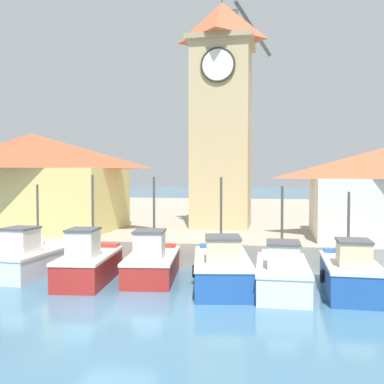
# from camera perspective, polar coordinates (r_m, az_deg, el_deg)

# --- Properties ---
(ground_plane) EXTENTS (300.00, 300.00, 0.00)m
(ground_plane) POSITION_cam_1_polar(r_m,az_deg,el_deg) (15.11, -9.97, -14.68)
(ground_plane) COLOR teal
(quay_wharf) EXTENTS (120.00, 40.00, 1.16)m
(quay_wharf) POSITION_cam_1_polar(r_m,az_deg,el_deg) (40.89, 3.53, -3.12)
(quay_wharf) COLOR #A89E89
(quay_wharf) RESTS_ON ground
(fishing_boat_left_outer) EXTENTS (2.26, 4.33, 3.94)m
(fishing_boat_left_outer) POSITION_cam_1_polar(r_m,az_deg,el_deg) (20.96, -19.85, -7.96)
(fishing_boat_left_outer) COLOR silver
(fishing_boat_left_outer) RESTS_ON ground
(fishing_boat_left_inner) EXTENTS (2.24, 4.45, 4.37)m
(fishing_boat_left_inner) POSITION_cam_1_polar(r_m,az_deg,el_deg) (18.98, -13.00, -8.83)
(fishing_boat_left_inner) COLOR #AD2823
(fishing_boat_left_inner) RESTS_ON ground
(fishing_boat_mid_left) EXTENTS (2.53, 4.66, 4.29)m
(fishing_boat_mid_left) POSITION_cam_1_polar(r_m,az_deg,el_deg) (19.15, -5.10, -8.86)
(fishing_boat_mid_left) COLOR #AD2823
(fishing_boat_mid_left) RESTS_ON ground
(fishing_boat_center) EXTENTS (2.93, 5.43, 4.29)m
(fishing_boat_center) POSITION_cam_1_polar(r_m,az_deg,el_deg) (17.82, 3.79, -9.61)
(fishing_boat_center) COLOR #2356A8
(fishing_boat_center) RESTS_ON ground
(fishing_boat_mid_right) EXTENTS (2.06, 4.66, 3.94)m
(fishing_boat_mid_right) POSITION_cam_1_polar(r_m,az_deg,el_deg) (17.37, 11.37, -10.11)
(fishing_boat_mid_right) COLOR silver
(fishing_boat_mid_right) RESTS_ON ground
(fishing_boat_right_inner) EXTENTS (1.98, 4.40, 3.74)m
(fishing_boat_right_inner) POSITION_cam_1_polar(r_m,az_deg,el_deg) (17.77, 19.44, -9.73)
(fishing_boat_right_inner) COLOR #2356A8
(fishing_boat_right_inner) RESTS_ON ground
(clock_tower) EXTENTS (3.94, 3.94, 15.28)m
(clock_tower) POSITION_cam_1_polar(r_m,az_deg,el_deg) (27.93, 3.78, 10.33)
(clock_tower) COLOR tan
(clock_tower) RESTS_ON quay_wharf
(warehouse_left) EXTENTS (10.51, 6.40, 5.64)m
(warehouse_left) POSITION_cam_1_polar(r_m,az_deg,el_deg) (28.13, -19.71, 1.42)
(warehouse_left) COLOR #E5D17A
(warehouse_left) RESTS_ON quay_wharf
(port_crane_near) EXTENTS (4.14, 7.95, 18.61)m
(port_crane_near) POSITION_cam_1_polar(r_m,az_deg,el_deg) (40.38, 5.56, 7.51)
(port_crane_near) COLOR #353539
(port_crane_near) RESTS_ON quay_wharf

